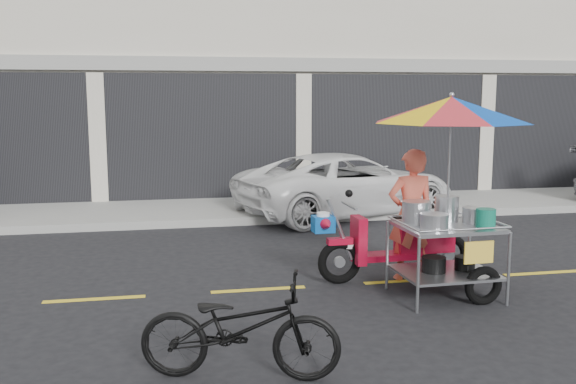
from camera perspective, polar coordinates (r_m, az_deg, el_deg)
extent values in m
plane|color=black|center=(8.72, 10.58, -7.79)|extent=(90.00, 90.00, 0.00)
cube|color=gray|center=(13.83, 2.21, -1.19)|extent=(45.00, 3.00, 0.15)
cube|color=beige|center=(18.59, -1.35, 13.49)|extent=(36.00, 8.00, 8.00)
cube|color=black|center=(14.61, 1.36, 4.77)|extent=(35.28, 0.06, 2.90)
cube|color=gray|center=(14.57, 1.41, 11.26)|extent=(36.00, 0.12, 0.30)
cube|color=gold|center=(8.72, 10.58, -7.76)|extent=(42.00, 0.10, 0.01)
imported|color=white|center=(13.11, 5.22, 0.70)|extent=(5.00, 3.45, 1.27)
imported|color=black|center=(5.67, -4.29, -11.95)|extent=(1.85, 1.05, 0.92)
torus|color=black|center=(8.43, 4.60, -6.22)|extent=(0.59, 0.13, 0.59)
torus|color=black|center=(9.00, 14.07, -5.48)|extent=(0.59, 0.13, 0.59)
cylinder|color=#9EA0A5|center=(8.43, 4.60, -6.22)|extent=(0.15, 0.07, 0.14)
cylinder|color=#9EA0A5|center=(9.00, 14.07, -5.48)|extent=(0.15, 0.07, 0.14)
cube|color=#A80B25|center=(8.36, 4.62, -4.37)|extent=(0.33, 0.14, 0.08)
cylinder|color=#9EA0A5|center=(8.32, 4.63, -3.34)|extent=(0.38, 0.06, 0.83)
cube|color=#A80B25|center=(8.44, 6.29, -4.27)|extent=(0.14, 0.35, 0.62)
cube|color=#A80B25|center=(8.66, 9.18, -5.62)|extent=(0.83, 0.32, 0.08)
cube|color=#A80B25|center=(8.78, 12.04, -3.90)|extent=(0.78, 0.29, 0.41)
cube|color=black|center=(8.69, 11.47, -2.41)|extent=(0.68, 0.27, 0.10)
cylinder|color=#9EA0A5|center=(8.30, 5.47, -1.20)|extent=(0.06, 0.57, 0.04)
sphere|color=black|center=(8.50, 5.44, -0.13)|extent=(0.10, 0.10, 0.10)
cylinder|color=white|center=(8.41, 5.42, -4.80)|extent=(0.13, 0.13, 0.05)
cube|color=#094B9A|center=(8.24, 3.13, -2.85)|extent=(0.28, 0.24, 0.21)
cylinder|color=white|center=(8.22, 3.14, -2.01)|extent=(0.17, 0.17, 0.05)
cone|color=#A80B25|center=(8.07, 3.48, -2.95)|extent=(0.19, 0.23, 0.19)
torus|color=black|center=(7.95, 16.96, -7.97)|extent=(0.48, 0.12, 0.47)
cylinder|color=#9EA0A5|center=(7.41, 11.50, -7.28)|extent=(0.04, 0.04, 0.88)
cylinder|color=#9EA0A5|center=(8.23, 8.82, -5.58)|extent=(0.04, 0.04, 0.88)
cylinder|color=#9EA0A5|center=(7.93, 19.03, -6.51)|extent=(0.04, 0.04, 0.88)
cylinder|color=#9EA0A5|center=(8.71, 15.80, -5.02)|extent=(0.04, 0.04, 0.88)
cube|color=#9EA0A5|center=(8.08, 13.79, -6.94)|extent=(1.17, 0.97, 0.03)
cube|color=#9EA0A5|center=(7.95, 13.94, -3.00)|extent=(1.17, 0.97, 0.04)
cylinder|color=#9EA0A5|center=(7.54, 15.55, -3.22)|extent=(1.14, 0.06, 0.02)
cylinder|color=#9EA0A5|center=(8.35, 12.52, -1.97)|extent=(1.14, 0.06, 0.02)
cylinder|color=#9EA0A5|center=(7.70, 10.18, -2.79)|extent=(0.06, 0.93, 0.02)
cylinder|color=#9EA0A5|center=(8.21, 17.49, -2.34)|extent=(0.06, 0.93, 0.02)
cylinder|color=#9EA0A5|center=(8.48, 12.38, -6.15)|extent=(0.07, 0.77, 0.04)
cylinder|color=#9EA0A5|center=(8.37, 12.49, -2.73)|extent=(0.07, 0.77, 0.04)
cube|color=gold|center=(7.64, 16.60, -5.17)|extent=(0.36, 0.03, 0.26)
cylinder|color=#B7B7BC|center=(7.97, 11.32, -1.82)|extent=(0.36, 0.36, 0.25)
cylinder|color=#B7B7BC|center=(8.16, 13.91, -1.50)|extent=(0.30, 0.30, 0.29)
cylinder|color=#B7B7BC|center=(8.16, 16.26, -2.05)|extent=(0.31, 0.31, 0.17)
cylinder|color=#B7B7BC|center=(7.65, 12.87, -2.64)|extent=(0.34, 0.34, 0.16)
cylinder|color=#106A52|center=(7.87, 17.17, -2.25)|extent=(0.23, 0.23, 0.23)
cylinder|color=black|center=(7.99, 12.82, -6.29)|extent=(0.30, 0.30, 0.19)
cylinder|color=black|center=(8.18, 15.44, -6.12)|extent=(0.26, 0.26, 0.17)
cylinder|color=#9EA0A5|center=(7.95, 14.14, 2.64)|extent=(0.03, 0.03, 1.55)
sphere|color=#9EA0A5|center=(7.91, 14.36, 8.37)|extent=(0.06, 0.06, 0.06)
imported|color=#EA6048|center=(8.64, 10.86, -1.99)|extent=(0.65, 0.44, 1.75)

